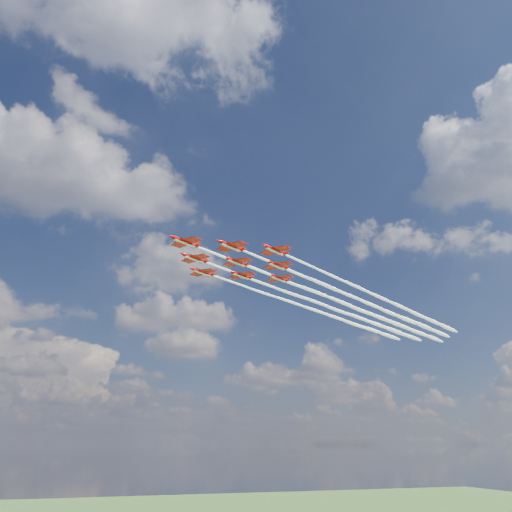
{
  "coord_description": "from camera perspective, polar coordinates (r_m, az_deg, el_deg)",
  "views": [
    {
      "loc": [
        -32.73,
        -114.66,
        35.33
      ],
      "look_at": [
        4.33,
        0.43,
        81.21
      ],
      "focal_mm": 35.0,
      "sensor_mm": 36.0,
      "label": 1
    }
  ],
  "objects": [
    {
      "name": "jet_row4_starb",
      "position": [
        195.59,
        11.94,
        -7.03
      ],
      "size": [
        122.39,
        77.3,
        2.36
      ],
      "rotation": [
        0.0,
        0.0,
        0.55
      ],
      "color": "#B3090A"
    },
    {
      "name": "jet_tail",
      "position": [
        200.61,
        14.81,
        -7.13
      ],
      "size": [
        122.39,
        77.3,
        2.36
      ],
      "rotation": [
        0.0,
        0.0,
        0.55
      ],
      "color": "#B3090A"
    },
    {
      "name": "jet_row2_port",
      "position": [
        174.31,
        12.74,
        -5.3
      ],
      "size": [
        122.39,
        77.3,
        2.36
      ],
      "rotation": [
        0.0,
        0.0,
        0.55
      ],
      "color": "#B3090A"
    },
    {
      "name": "jet_row3_port",
      "position": [
        179.48,
        15.93,
        -5.46
      ],
      "size": [
        122.39,
        77.3,
        2.36
      ],
      "rotation": [
        0.0,
        0.0,
        0.55
      ],
      "color": "#B3090A"
    },
    {
      "name": "jet_row2_starb",
      "position": [
        180.36,
        9.13,
        -6.07
      ],
      "size": [
        122.39,
        77.3,
        2.36
      ],
      "rotation": [
        0.0,
        0.0,
        0.55
      ],
      "color": "#B3090A"
    },
    {
      "name": "jet_row3_centre",
      "position": [
        184.92,
        12.32,
        -6.22
      ],
      "size": [
        122.39,
        77.3,
        2.36
      ],
      "rotation": [
        0.0,
        0.0,
        0.55
      ],
      "color": "#B3090A"
    },
    {
      "name": "jet_row4_port",
      "position": [
        190.02,
        15.34,
        -6.34
      ],
      "size": [
        122.39,
        77.3,
        2.36
      ],
      "rotation": [
        0.0,
        0.0,
        0.55
      ],
      "color": "#B3090A"
    },
    {
      "name": "jet_row3_starb",
      "position": [
        191.08,
        8.92,
        -6.91
      ],
      "size": [
        122.39,
        77.3,
        2.36
      ],
      "rotation": [
        0.0,
        0.0,
        0.55
      ],
      "color": "#B3090A"
    },
    {
      "name": "jet_lead",
      "position": [
        169.7,
        9.38,
        -5.12
      ],
      "size": [
        122.39,
        77.3,
        2.36
      ],
      "rotation": [
        0.0,
        0.0,
        0.55
      ],
      "color": "#B3090A"
    }
  ]
}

